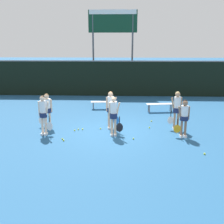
% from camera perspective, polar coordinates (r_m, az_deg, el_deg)
% --- Properties ---
extents(ground_plane, '(140.00, 140.00, 0.00)m').
position_cam_1_polar(ground_plane, '(11.90, 0.06, -4.33)').
color(ground_plane, '#235684').
extents(fence_windscreen, '(60.00, 0.08, 2.69)m').
position_cam_1_polar(fence_windscreen, '(20.02, 1.02, 7.35)').
color(fence_windscreen, black).
rests_on(fence_windscreen, ground_plane).
extents(scoreboard, '(3.88, 0.15, 6.49)m').
position_cam_1_polar(scoreboard, '(21.87, 0.17, 17.76)').
color(scoreboard, '#515156').
rests_on(scoreboard, ground_plane).
extents(bench_courtside, '(1.65, 0.57, 0.48)m').
position_cam_1_polar(bench_courtside, '(15.60, 10.43, 1.52)').
color(bench_courtside, silver).
rests_on(bench_courtside, ground_plane).
extents(bench_far, '(1.63, 0.47, 0.45)m').
position_cam_1_polar(bench_far, '(16.06, -1.76, 2.05)').
color(bench_far, silver).
rests_on(bench_far, ground_plane).
extents(player_0, '(0.60, 0.33, 1.75)m').
position_cam_1_polar(player_0, '(11.62, -14.73, -0.00)').
color(player_0, beige).
rests_on(player_0, ground_plane).
extents(player_1, '(0.62, 0.32, 1.70)m').
position_cam_1_polar(player_1, '(11.15, 0.37, -0.36)').
color(player_1, beige).
rests_on(player_1, ground_plane).
extents(player_2, '(0.65, 0.35, 1.62)m').
position_cam_1_polar(player_2, '(11.40, 15.43, -0.68)').
color(player_2, '#8C664C').
rests_on(player_2, ground_plane).
extents(player_3, '(0.69, 0.41, 1.63)m').
position_cam_1_polar(player_3, '(12.64, -13.97, 0.94)').
color(player_3, beige).
rests_on(player_3, ground_plane).
extents(player_4, '(0.62, 0.32, 1.77)m').
position_cam_1_polar(player_4, '(12.06, -0.28, 1.08)').
color(player_4, tan).
rests_on(player_4, ground_plane).
extents(player_5, '(0.63, 0.35, 1.79)m').
position_cam_1_polar(player_5, '(12.31, 13.94, 1.04)').
color(player_5, tan).
rests_on(player_5, ground_plane).
extents(tennis_ball_0, '(0.06, 0.06, 0.06)m').
position_cam_1_polar(tennis_ball_0, '(11.14, -10.77, -5.76)').
color(tennis_ball_0, '#CCE033').
rests_on(tennis_ball_0, ground_plane).
extents(tennis_ball_1, '(0.07, 0.07, 0.07)m').
position_cam_1_polar(tennis_ball_1, '(12.52, 8.16, -3.36)').
color(tennis_ball_1, '#CCE033').
rests_on(tennis_ball_1, ground_plane).
extents(tennis_ball_2, '(0.06, 0.06, 0.06)m').
position_cam_1_polar(tennis_ball_2, '(12.13, -8.13, -3.95)').
color(tennis_ball_2, '#CCE033').
rests_on(tennis_ball_2, ground_plane).
extents(tennis_ball_3, '(0.07, 0.07, 0.07)m').
position_cam_1_polar(tennis_ball_3, '(10.96, -10.49, -6.08)').
color(tennis_ball_3, '#CCE033').
rests_on(tennis_ball_3, ground_plane).
extents(tennis_ball_4, '(0.07, 0.07, 0.07)m').
position_cam_1_polar(tennis_ball_4, '(12.24, -6.43, -3.72)').
color(tennis_ball_4, '#CCE033').
rests_on(tennis_ball_4, ground_plane).
extents(tennis_ball_5, '(0.07, 0.07, 0.07)m').
position_cam_1_polar(tennis_ball_5, '(13.57, 8.55, -1.96)').
color(tennis_ball_5, '#CCE033').
rests_on(tennis_ball_5, ground_plane).
extents(tennis_ball_6, '(0.07, 0.07, 0.07)m').
position_cam_1_polar(tennis_ball_6, '(12.47, 15.57, -3.83)').
color(tennis_ball_6, '#CCE033').
rests_on(tennis_ball_6, ground_plane).
extents(tennis_ball_7, '(0.07, 0.07, 0.07)m').
position_cam_1_polar(tennis_ball_7, '(10.07, 19.51, -8.57)').
color(tennis_ball_7, '#CCE033').
rests_on(tennis_ball_7, ground_plane).
extents(tennis_ball_8, '(0.07, 0.07, 0.07)m').
position_cam_1_polar(tennis_ball_8, '(12.26, -2.52, -3.62)').
color(tennis_ball_8, '#CCE033').
rests_on(tennis_ball_8, ground_plane).
extents(tennis_ball_9, '(0.07, 0.07, 0.07)m').
position_cam_1_polar(tennis_ball_9, '(12.24, -7.35, -3.75)').
color(tennis_ball_9, '#CCE033').
rests_on(tennis_ball_9, ground_plane).
extents(tennis_ball_10, '(0.07, 0.07, 0.07)m').
position_cam_1_polar(tennis_ball_10, '(11.00, 4.68, -5.80)').
color(tennis_ball_10, '#CCE033').
rests_on(tennis_ball_10, ground_plane).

